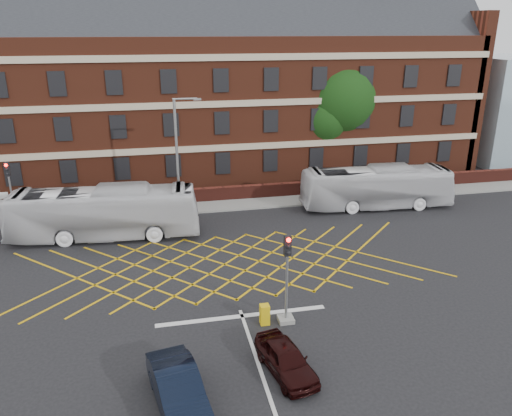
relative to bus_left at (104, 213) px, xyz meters
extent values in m
plane|color=black|center=(6.82, -7.50, -1.65)|extent=(120.00, 120.00, 0.00)
cube|color=#5B2617|center=(6.82, 14.50, 4.35)|extent=(50.00, 12.00, 12.00)
cube|color=black|center=(6.82, 14.50, 10.35)|extent=(51.00, 10.61, 10.61)
cube|color=#B7A88C|center=(6.82, 8.42, 5.35)|extent=(50.00, 0.18, 0.50)
cube|color=black|center=(6.82, 8.44, 3.85)|extent=(1.20, 0.14, 1.80)
cylinder|color=#B7A88C|center=(24.82, 14.50, 13.35)|extent=(3.60, 3.60, 6.00)
cube|color=#4B1B14|center=(6.82, 5.50, -1.10)|extent=(56.00, 0.50, 1.10)
cube|color=slate|center=(6.82, 4.50, -1.59)|extent=(60.00, 3.00, 0.12)
cube|color=#CC990C|center=(6.82, -5.50, -1.64)|extent=(8.22, 8.22, 0.02)
cube|color=silver|center=(6.82, -11.00, -1.64)|extent=(8.00, 0.30, 0.02)
cube|color=silver|center=(6.82, -17.50, -1.64)|extent=(0.15, 14.00, 0.02)
imported|color=silver|center=(0.00, 0.00, 0.00)|extent=(12.04, 3.72, 3.30)
imported|color=silver|center=(19.25, 1.68, -0.10)|extent=(11.27, 3.43, 3.09)
imported|color=black|center=(3.57, -16.29, -0.94)|extent=(2.28, 4.53, 1.43)
imported|color=black|center=(7.76, -15.27, -1.05)|extent=(2.13, 3.76, 1.21)
cylinder|color=black|center=(19.34, 10.92, 1.10)|extent=(0.90, 0.90, 5.50)
sphere|color=black|center=(19.34, 10.92, 5.25)|extent=(7.01, 7.01, 7.01)
sphere|color=black|center=(17.84, 10.12, 3.65)|extent=(4.56, 4.56, 4.56)
sphere|color=black|center=(20.84, 11.72, 4.05)|extent=(4.21, 4.21, 4.21)
cube|color=slate|center=(8.70, -11.83, -1.55)|extent=(0.70, 0.70, 0.20)
cylinder|color=gray|center=(8.70, -11.83, 0.10)|extent=(0.12, 0.12, 3.50)
cube|color=black|center=(8.70, -11.83, 2.15)|extent=(0.30, 0.25, 0.95)
sphere|color=#FF0C05|center=(8.70, -11.97, 2.47)|extent=(0.20, 0.20, 0.20)
cube|color=slate|center=(-6.27, 3.85, -1.55)|extent=(0.70, 0.70, 0.20)
cylinder|color=gray|center=(-6.27, 3.85, 0.10)|extent=(0.12, 0.12, 3.50)
cube|color=black|center=(-6.27, 3.85, 2.15)|extent=(0.30, 0.25, 0.95)
sphere|color=#FF0C05|center=(-6.27, 3.71, 2.47)|extent=(0.20, 0.20, 0.20)
cube|color=slate|center=(4.84, 2.14, -1.55)|extent=(1.00, 1.00, 0.20)
cylinder|color=gray|center=(4.84, 2.14, 2.50)|extent=(0.18, 0.18, 8.31)
cylinder|color=gray|center=(5.54, 2.14, 6.66)|extent=(1.60, 0.12, 0.12)
cube|color=gray|center=(6.34, 2.14, 6.61)|extent=(0.50, 0.20, 0.12)
cylinder|color=gray|center=(-7.14, 4.27, -0.55)|extent=(0.10, 0.10, 2.20)
cube|color=silver|center=(-7.14, 4.19, -0.25)|extent=(1.10, 0.06, 0.40)
cube|color=silver|center=(-7.14, 4.19, -0.70)|extent=(1.10, 0.06, 0.35)
cube|color=gold|center=(7.71, -11.81, -1.18)|extent=(0.42, 0.40, 0.95)
camera|label=1|loc=(3.30, -30.81, 11.05)|focal=35.00mm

